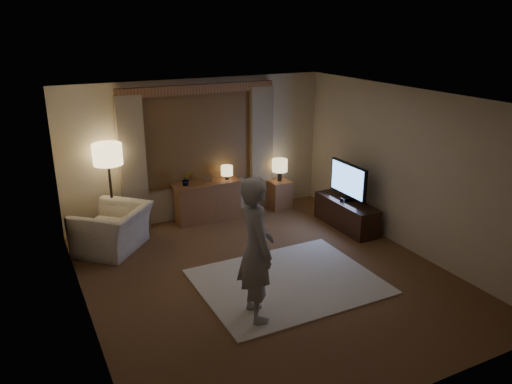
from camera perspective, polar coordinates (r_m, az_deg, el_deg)
room at (r=7.28m, az=-0.34°, el=1.21°), size 5.04×5.54×2.64m
rug at (r=7.29m, az=3.64°, el=-10.17°), size 2.50×2.00×0.02m
sideboard at (r=9.35m, az=-5.53°, el=-1.15°), size 1.20×0.40×0.70m
picture_frame at (r=9.21m, az=-5.62°, el=1.48°), size 0.16×0.02×0.20m
plant at (r=9.07m, az=-7.98°, el=1.43°), size 0.17×0.13×0.30m
table_lamp_sideboard at (r=9.32m, az=-3.35°, el=2.39°), size 0.22×0.22×0.30m
floor_lamp at (r=8.60m, az=-16.57°, el=3.57°), size 0.48×0.48×1.65m
armchair at (r=8.42m, az=-16.05°, el=-4.11°), size 1.47×1.48×0.72m
side_table at (r=9.94m, az=2.68°, el=-0.26°), size 0.40×0.40×0.56m
table_lamp_side at (r=9.76m, az=2.74°, el=2.99°), size 0.30×0.30×0.44m
tv_stand at (r=9.16m, az=10.28°, el=-2.49°), size 0.45×1.40×0.50m
tv at (r=8.95m, az=10.51°, el=1.30°), size 0.24×0.97×0.70m
person at (r=6.08m, az=0.00°, el=-6.54°), size 0.52×0.72×1.84m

